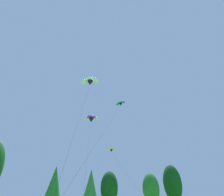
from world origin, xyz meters
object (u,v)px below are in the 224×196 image
object	(u,v)px
parafoil_kite_high_teal	(121,103)
parafoil_kite_far_orange	(112,150)
parafoil_kite_mid_purple	(91,118)
parafoil_kite_low_white	(90,81)

from	to	relation	value
parafoil_kite_high_teal	parafoil_kite_far_orange	bearing A→B (deg)	75.18
parafoil_kite_high_teal	parafoil_kite_mid_purple	distance (m)	10.26
parafoil_kite_high_teal	parafoil_kite_mid_purple	world-z (taller)	parafoil_kite_mid_purple
parafoil_kite_mid_purple	parafoil_kite_low_white	distance (m)	12.00
parafoil_kite_high_teal	parafoil_kite_low_white	xyz separation A→B (m)	(-7.15, -1.32, 2.79)
parafoil_kite_high_teal	parafoil_kite_low_white	size ratio (longest dim) A/B	0.87
parafoil_kite_mid_purple	parafoil_kite_far_orange	distance (m)	9.63
parafoil_kite_far_orange	parafoil_kite_low_white	world-z (taller)	parafoil_kite_low_white
parafoil_kite_high_teal	parafoil_kite_mid_purple	bearing A→B (deg)	108.69
parafoil_kite_high_teal	parafoil_kite_low_white	bearing A→B (deg)	-169.58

